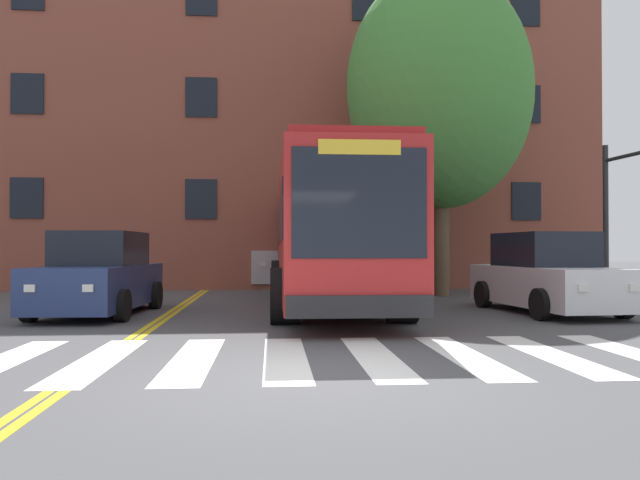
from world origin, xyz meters
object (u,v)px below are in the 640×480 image
car_white_far_lane (546,276)px  street_tree_curbside_large (440,90)px  city_bus (327,233)px  car_silver_behind_bus (271,257)px  car_navy_near_lane (99,277)px

car_white_far_lane → street_tree_curbside_large: street_tree_curbside_large is taller
city_bus → car_silver_behind_bus: city_bus is taller
car_silver_behind_bus → street_tree_curbside_large: 9.39m
car_white_far_lane → city_bus: bearing=156.5°
city_bus → car_navy_near_lane: 5.60m
car_navy_near_lane → car_silver_behind_bus: 11.16m
car_white_far_lane → street_tree_curbside_large: 7.65m
street_tree_curbside_large → city_bus: bearing=-141.7°
car_silver_behind_bus → street_tree_curbside_large: size_ratio=0.51×
city_bus → car_silver_behind_bus: 8.93m
city_bus → car_white_far_lane: city_bus is taller
city_bus → car_navy_near_lane: (-5.24, -1.66, -1.02)m
street_tree_curbside_large → car_white_far_lane: bearing=-79.1°
car_navy_near_lane → street_tree_curbside_large: street_tree_curbside_large is taller
city_bus → street_tree_curbside_large: bearing=38.3°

